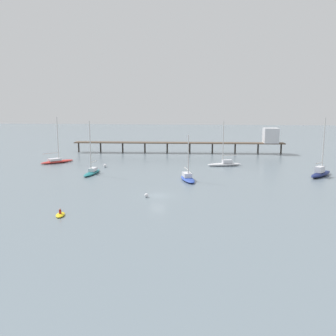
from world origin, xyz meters
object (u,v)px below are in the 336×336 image
sailboat_navy (321,172)px  dinghy_yellow (60,214)px  sailboat_white (225,163)px  sailboat_teal (92,171)px  mooring_buoy_inner (146,195)px  mooring_buoy_far (105,166)px  sailboat_blue (188,177)px  pier (228,139)px  sailboat_red (57,160)px

sailboat_navy → dinghy_yellow: 57.40m
sailboat_white → sailboat_teal: 33.66m
dinghy_yellow → mooring_buoy_inner: 16.12m
mooring_buoy_inner → mooring_buoy_far: size_ratio=0.85×
sailboat_blue → mooring_buoy_inner: sailboat_blue is taller
sailboat_blue → mooring_buoy_far: 25.55m
sailboat_white → sailboat_navy: (20.29, -11.98, 0.17)m
mooring_buoy_inner → sailboat_white: bearing=65.8°
pier → dinghy_yellow: pier is taller
sailboat_teal → pier: bearing=49.3°
pier → dinghy_yellow: (-28.18, -69.89, -4.26)m
sailboat_blue → sailboat_teal: size_ratio=0.79×
pier → sailboat_blue: 44.61m
dinghy_yellow → sailboat_white: bearing=60.3°
mooring_buoy_far → sailboat_white: bearing=9.1°
pier → mooring_buoy_far: (-32.04, -28.93, -4.05)m
sailboat_white → pier: bearing=85.1°
pier → sailboat_navy: bearing=-63.2°
sailboat_teal → sailboat_navy: (50.93, 1.94, 0.17)m
pier → sailboat_white: size_ratio=5.79×
pier → sailboat_white: (-2.07, -24.13, -3.75)m
sailboat_blue → sailboat_white: (8.72, 18.98, 0.06)m
sailboat_white → mooring_buoy_far: (-29.96, -4.79, -0.30)m
sailboat_blue → sailboat_teal: sailboat_teal is taller
sailboat_white → mooring_buoy_far: size_ratio=13.81×
sailboat_blue → sailboat_teal: bearing=167.0°
sailboat_teal → sailboat_navy: sailboat_navy is taller
sailboat_white → dinghy_yellow: sailboat_white is taller
sailboat_red → mooring_buoy_far: 15.60m
sailboat_red → mooring_buoy_inner: (29.34, -34.59, -0.29)m
mooring_buoy_far → dinghy_yellow: bearing=-84.6°
mooring_buoy_far → mooring_buoy_inner: bearing=-63.1°
sailboat_teal → mooring_buoy_far: size_ratio=14.53×
sailboat_red → sailboat_navy: 66.08m
sailboat_red → mooring_buoy_far: (14.59, -5.51, -0.23)m
sailboat_navy → mooring_buoy_far: 50.77m
sailboat_navy → mooring_buoy_inner: (-35.51, -21.89, -0.53)m
pier → dinghy_yellow: bearing=-112.0°
sailboat_blue → mooring_buoy_far: sailboat_blue is taller
sailboat_red → dinghy_yellow: (18.45, -46.47, -0.44)m
sailboat_navy → mooring_buoy_inner: sailboat_navy is taller
sailboat_blue → sailboat_teal: 22.50m
sailboat_red → dinghy_yellow: 50.00m
sailboat_red → sailboat_white: size_ratio=1.06×
dinghy_yellow → mooring_buoy_far: 41.14m
dinghy_yellow → sailboat_blue: bearing=57.0°
sailboat_teal → sailboat_navy: 50.97m
pier → mooring_buoy_far: pier is taller
sailboat_navy → mooring_buoy_inner: size_ratio=18.23×
sailboat_navy → dinghy_yellow: size_ratio=4.47×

